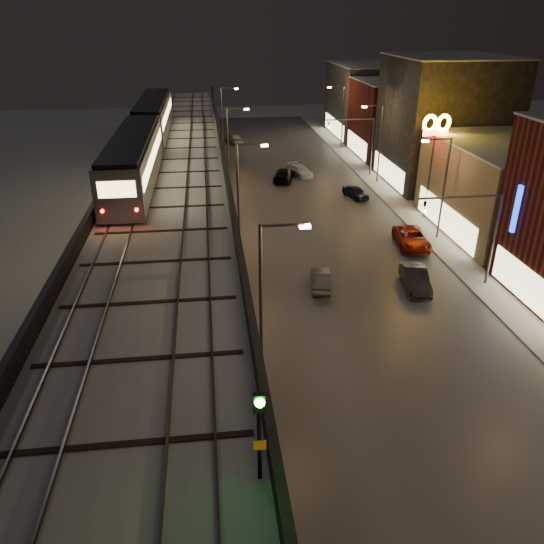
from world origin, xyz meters
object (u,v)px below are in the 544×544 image
car_near_white (321,280)px  car_onc_dark (412,239)px  rail_signal (259,420)px  car_far_white (234,139)px  car_onc_silver (415,280)px  subway_train (145,134)px  car_mid_dark (284,175)px  car_onc_red (356,193)px  car_onc_white (300,171)px

car_near_white → car_onc_dark: 11.39m
rail_signal → car_onc_dark: size_ratio=0.56×
car_far_white → car_onc_silver: car_onc_silver is taller
subway_train → car_mid_dark: subway_train is taller
car_onc_silver → car_onc_red: bearing=95.3°
car_far_white → car_near_white: bearing=75.6°
car_mid_dark → car_onc_dark: (8.06, -21.29, -0.00)m
rail_signal → car_far_white: size_ratio=0.68×
car_mid_dark → car_onc_white: size_ratio=1.18×
car_near_white → car_far_white: bearing=-76.5°
car_onc_red → rail_signal: bearing=-126.2°
rail_signal → car_onc_silver: size_ratio=0.65×
car_onc_silver → car_onc_white: (-3.19, 30.80, -0.11)m
car_onc_white → car_mid_dark: bearing=-159.0°
rail_signal → car_onc_white: 54.74m
car_onc_silver → car_onc_white: car_onc_silver is taller
car_near_white → car_onc_white: (3.60, 29.77, -0.00)m
rail_signal → car_mid_dark: bearing=81.0°
rail_signal → car_onc_red: rail_signal is taller
subway_train → car_onc_dark: (22.54, -9.16, -7.65)m
car_far_white → car_onc_white: size_ratio=1.00×
car_onc_dark → car_onc_red: size_ratio=1.43×
car_far_white → car_onc_dark: bearing=88.2°
subway_train → car_onc_red: (21.31, 4.58, -7.75)m
car_mid_dark → car_onc_dark: 22.77m
subway_train → rail_signal: subway_train is taller
subway_train → car_onc_silver: bearing=-39.9°
car_onc_dark → subway_train: bearing=164.7°
car_onc_silver → car_onc_red: size_ratio=1.21×
car_near_white → car_onc_white: car_near_white is taller
rail_signal → car_onc_red: 46.80m
car_onc_dark → car_onc_white: bearing=110.7°
car_onc_white → car_onc_red: bearing=-83.8°
car_mid_dark → rail_signal: bearing=97.2°
car_onc_silver → car_near_white: bearing=-179.8°
subway_train → car_onc_dark: subway_train is taller
car_far_white → car_onc_red: car_far_white is taller
rail_signal → car_mid_dark: 52.42m
subway_train → car_near_white: (13.19, -15.68, -7.75)m
car_near_white → car_onc_silver: 6.87m
car_onc_red → car_mid_dark: bearing=114.8°
car_mid_dark → car_onc_silver: car_onc_silver is taller
car_onc_red → car_near_white: bearing=-129.1°
rail_signal → car_onc_dark: 34.88m
car_near_white → car_mid_dark: (1.28, 27.81, 0.11)m
subway_train → car_onc_dark: size_ratio=6.82×
rail_signal → car_onc_silver: rail_signal is taller
rail_signal → subway_train: bearing=99.3°
car_mid_dark → car_far_white: 22.12m
rail_signal → car_near_white: 25.64m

